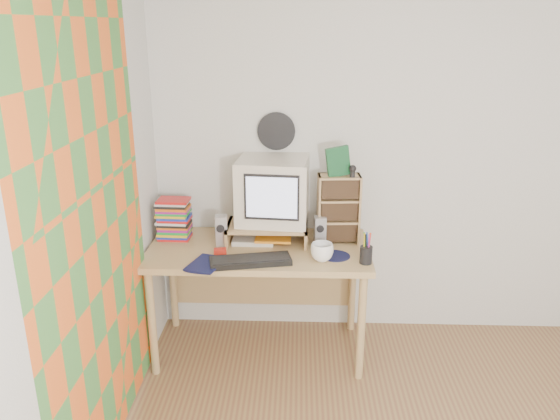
# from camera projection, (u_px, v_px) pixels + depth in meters

# --- Properties ---
(back_wall) EXTENTS (3.50, 0.00, 3.50)m
(back_wall) POSITION_uv_depth(u_px,v_px,m) (416.00, 158.00, 3.62)
(back_wall) COLOR silver
(back_wall) RESTS_ON floor
(left_wall) EXTENTS (0.00, 3.50, 3.50)m
(left_wall) POSITION_uv_depth(u_px,v_px,m) (37.00, 264.00, 2.03)
(left_wall) COLOR silver
(left_wall) RESTS_ON floor
(curtain) EXTENTS (0.00, 2.20, 2.20)m
(curtain) POSITION_uv_depth(u_px,v_px,m) (96.00, 241.00, 2.52)
(curtain) COLOR orange
(curtain) RESTS_ON left_wall
(wall_disc) EXTENTS (0.25, 0.02, 0.25)m
(wall_disc) POSITION_uv_depth(u_px,v_px,m) (276.00, 131.00, 3.58)
(wall_disc) COLOR black
(wall_disc) RESTS_ON back_wall
(desk) EXTENTS (1.40, 0.70, 0.75)m
(desk) POSITION_uv_depth(u_px,v_px,m) (260.00, 262.00, 3.58)
(desk) COLOR tan
(desk) RESTS_ON floor
(monitor_riser) EXTENTS (0.52, 0.30, 0.12)m
(monitor_riser) POSITION_uv_depth(u_px,v_px,m) (267.00, 228.00, 3.53)
(monitor_riser) COLOR tan
(monitor_riser) RESTS_ON desk
(crt_monitor) EXTENTS (0.48, 0.48, 0.42)m
(crt_monitor) POSITION_uv_depth(u_px,v_px,m) (273.00, 191.00, 3.51)
(crt_monitor) COLOR beige
(crt_monitor) RESTS_ON monitor_riser
(speaker_left) EXTENTS (0.09, 0.09, 0.20)m
(speaker_left) POSITION_uv_depth(u_px,v_px,m) (221.00, 231.00, 3.47)
(speaker_left) COLOR #A4A3A8
(speaker_left) RESTS_ON desk
(speaker_right) EXTENTS (0.08, 0.08, 0.19)m
(speaker_right) POSITION_uv_depth(u_px,v_px,m) (320.00, 231.00, 3.49)
(speaker_right) COLOR #A4A3A8
(speaker_right) RESTS_ON desk
(keyboard) EXTENTS (0.50, 0.26, 0.03)m
(keyboard) POSITION_uv_depth(u_px,v_px,m) (250.00, 261.00, 3.24)
(keyboard) COLOR black
(keyboard) RESTS_ON desk
(dvd_stack) EXTENTS (0.21, 0.15, 0.29)m
(dvd_stack) POSITION_uv_depth(u_px,v_px,m) (174.00, 218.00, 3.57)
(dvd_stack) COLOR brown
(dvd_stack) RESTS_ON desk
(cd_rack) EXTENTS (0.28, 0.16, 0.45)m
(cd_rack) POSITION_uv_depth(u_px,v_px,m) (338.00, 209.00, 3.50)
(cd_rack) COLOR tan
(cd_rack) RESTS_ON desk
(mug) EXTENTS (0.14, 0.14, 0.11)m
(mug) POSITION_uv_depth(u_px,v_px,m) (322.00, 252.00, 3.27)
(mug) COLOR white
(mug) RESTS_ON desk
(diary) EXTENTS (0.26, 0.22, 0.04)m
(diary) POSITION_uv_depth(u_px,v_px,m) (193.00, 260.00, 3.23)
(diary) COLOR #10133B
(diary) RESTS_ON desk
(mousepad) EXTENTS (0.20, 0.20, 0.00)m
(mousepad) POSITION_uv_depth(u_px,v_px,m) (335.00, 256.00, 3.34)
(mousepad) COLOR black
(mousepad) RESTS_ON desk
(pen_cup) EXTENTS (0.09, 0.09, 0.15)m
(pen_cup) POSITION_uv_depth(u_px,v_px,m) (366.00, 252.00, 3.22)
(pen_cup) COLOR black
(pen_cup) RESTS_ON desk
(papers) EXTENTS (0.27, 0.20, 0.04)m
(papers) POSITION_uv_depth(u_px,v_px,m) (261.00, 239.00, 3.56)
(papers) COLOR beige
(papers) RESTS_ON desk
(red_box) EXTENTS (0.08, 0.06, 0.04)m
(red_box) POSITION_uv_depth(u_px,v_px,m) (220.00, 252.00, 3.36)
(red_box) COLOR red
(red_box) RESTS_ON desk
(game_box) EXTENTS (0.15, 0.07, 0.19)m
(game_box) POSITION_uv_depth(u_px,v_px,m) (338.00, 162.00, 3.39)
(game_box) COLOR #164F2A
(game_box) RESTS_ON cd_rack
(webcam) EXTENTS (0.05, 0.05, 0.08)m
(webcam) POSITION_uv_depth(u_px,v_px,m) (353.00, 171.00, 3.38)
(webcam) COLOR black
(webcam) RESTS_ON cd_rack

